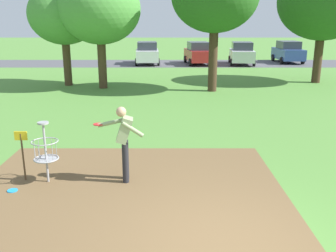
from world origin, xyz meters
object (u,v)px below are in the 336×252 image
object	(u,v)px
tree_mid_left	(322,1)
frisbee_near_basket	(11,191)
tree_mid_center	(62,15)
disc_golf_basket	(41,150)
player_throwing	(122,139)
parked_car_rightmost	(286,52)
parked_car_leftmost	(145,53)
parked_car_center_right	(240,53)
parked_car_center_left	(197,53)
tree_near_left	(98,9)

from	to	relation	value
tree_mid_left	frisbee_near_basket	bearing A→B (deg)	-129.62
tree_mid_left	tree_mid_center	world-z (taller)	tree_mid_left
disc_golf_basket	tree_mid_left	distance (m)	18.51
player_throwing	parked_car_rightmost	xyz separation A→B (m)	(11.45, 25.03, -0.06)
tree_mid_left	parked_car_leftmost	xyz separation A→B (m)	(-10.46, 9.86, -3.64)
frisbee_near_basket	parked_car_rightmost	bearing A→B (deg)	61.67
parked_car_center_right	parked_car_rightmost	bearing A→B (deg)	18.91
tree_mid_center	parked_car_rightmost	bearing A→B (deg)	36.78
frisbee_near_basket	parked_car_leftmost	distance (m)	24.44
frisbee_near_basket	tree_mid_center	xyz separation A→B (m)	(-2.31, 13.55, 3.80)
disc_golf_basket	tree_mid_center	distance (m)	13.72
parked_car_center_left	parked_car_rightmost	xyz separation A→B (m)	(7.94, 1.32, 0.00)
player_throwing	tree_mid_left	bearing A→B (deg)	55.27
parked_car_rightmost	tree_mid_center	bearing A→B (deg)	-143.22
parked_car_center_right	parked_car_rightmost	size ratio (longest dim) A/B	1.04
disc_golf_basket	tree_near_left	world-z (taller)	tree_near_left
tree_near_left	tree_mid_center	bearing A→B (deg)	157.23
disc_golf_basket	frisbee_near_basket	bearing A→B (deg)	-138.70
tree_mid_center	parked_car_leftmost	size ratio (longest dim) A/B	1.27
tree_mid_left	parked_car_rightmost	xyz separation A→B (m)	(1.77, 11.06, -3.64)
parked_car_center_right	parked_car_center_left	bearing A→B (deg)	177.49
tree_near_left	tree_mid_left	world-z (taller)	tree_mid_left
parked_car_leftmost	player_throwing	bearing A→B (deg)	-88.12
player_throwing	tree_near_left	xyz separation A→B (m)	(-2.54, 12.11, 3.09)
tree_mid_center	tree_near_left	bearing A→B (deg)	-22.77
player_throwing	tree_near_left	distance (m)	12.75
player_throwing	parked_car_leftmost	xyz separation A→B (m)	(-0.78, 23.82, -0.06)
frisbee_near_basket	parked_car_rightmost	world-z (taller)	parked_car_rightmost
tree_near_left	parked_car_center_right	world-z (taller)	tree_near_left
tree_mid_center	tree_mid_left	bearing A→B (deg)	3.87
player_throwing	tree_near_left	bearing A→B (deg)	101.85
disc_golf_basket	frisbee_near_basket	world-z (taller)	disc_golf_basket
parked_car_leftmost	parked_car_rightmost	size ratio (longest dim) A/B	1.02
disc_golf_basket	parked_car_center_left	xyz separation A→B (m)	(5.29, 23.77, 0.17)
tree_mid_left	parked_car_rightmost	size ratio (longest dim) A/B	1.61
tree_mid_left	parked_car_leftmost	world-z (taller)	tree_mid_left
disc_golf_basket	parked_car_rightmost	world-z (taller)	parked_car_rightmost
tree_mid_center	frisbee_near_basket	bearing A→B (deg)	-80.34
parked_car_leftmost	parked_car_center_left	xyz separation A→B (m)	(4.29, -0.12, 0.00)
player_throwing	parked_car_center_left	world-z (taller)	parked_car_center_left
parked_car_center_left	parked_car_rightmost	size ratio (longest dim) A/B	1.04
tree_near_left	parked_car_center_right	size ratio (longest dim) A/B	1.35
player_throwing	parked_car_rightmost	world-z (taller)	parked_car_rightmost
frisbee_near_basket	parked_car_leftmost	size ratio (longest dim) A/B	0.05
frisbee_near_basket	tree_near_left	world-z (taller)	tree_near_left
parked_car_center_left	disc_golf_basket	bearing A→B (deg)	-102.55
parked_car_leftmost	parked_car_rightmost	distance (m)	12.29
tree_near_left	parked_car_rightmost	world-z (taller)	tree_near_left
player_throwing	parked_car_center_right	distance (m)	24.60
disc_golf_basket	tree_near_left	xyz separation A→B (m)	(-0.76, 12.18, 3.32)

